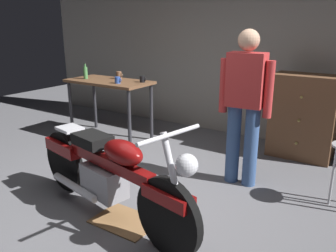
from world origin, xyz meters
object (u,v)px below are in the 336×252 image
(person_standing, at_px, (245,102))
(bottle, at_px, (85,72))
(mug_black_matte, at_px, (143,79))
(mug_blue_enamel, at_px, (118,80))
(mug_brown_stoneware, at_px, (119,75))
(motorcycle, at_px, (108,172))
(wooden_dresser, at_px, (303,117))

(person_standing, height_order, bottle, person_standing)
(mug_black_matte, distance_m, bottle, 0.95)
(mug_blue_enamel, distance_m, mug_brown_stoneware, 0.42)
(person_standing, relative_size, mug_blue_enamel, 15.09)
(motorcycle, distance_m, mug_brown_stoneware, 2.51)
(mug_brown_stoneware, relative_size, bottle, 0.49)
(mug_black_matte, bearing_deg, motorcycle, -61.41)
(motorcycle, height_order, mug_blue_enamel, motorcycle)
(motorcycle, height_order, mug_black_matte, motorcycle)
(mug_blue_enamel, relative_size, bottle, 0.46)
(motorcycle, distance_m, mug_black_matte, 2.18)
(wooden_dresser, relative_size, mug_black_matte, 10.02)
(motorcycle, height_order, wooden_dresser, wooden_dresser)
(mug_brown_stoneware, bearing_deg, wooden_dresser, 12.83)
(person_standing, xyz_separation_m, bottle, (-2.68, 0.31, 0.07))
(person_standing, distance_m, bottle, 2.70)
(mug_black_matte, bearing_deg, mug_blue_enamel, -132.25)
(person_standing, xyz_separation_m, mug_black_matte, (-1.75, 0.53, 0.02))
(mug_brown_stoneware, bearing_deg, person_standing, -14.81)
(person_standing, bearing_deg, motorcycle, 57.84)
(motorcycle, bearing_deg, mug_blue_enamel, 139.80)
(wooden_dresser, bearing_deg, mug_black_matte, -162.68)
(person_standing, bearing_deg, mug_brown_stoneware, -18.04)
(person_standing, height_order, mug_brown_stoneware, person_standing)
(wooden_dresser, relative_size, bottle, 4.56)
(mug_black_matte, xyz_separation_m, bottle, (-0.93, -0.22, 0.05))
(wooden_dresser, bearing_deg, motorcycle, -113.55)
(mug_brown_stoneware, bearing_deg, mug_blue_enamel, -51.46)
(mug_black_matte, xyz_separation_m, mug_blue_enamel, (-0.24, -0.27, 0.00))
(mug_brown_stoneware, distance_m, bottle, 0.51)
(wooden_dresser, xyz_separation_m, mug_black_matte, (-2.12, -0.66, 0.40))
(person_standing, distance_m, wooden_dresser, 1.30)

